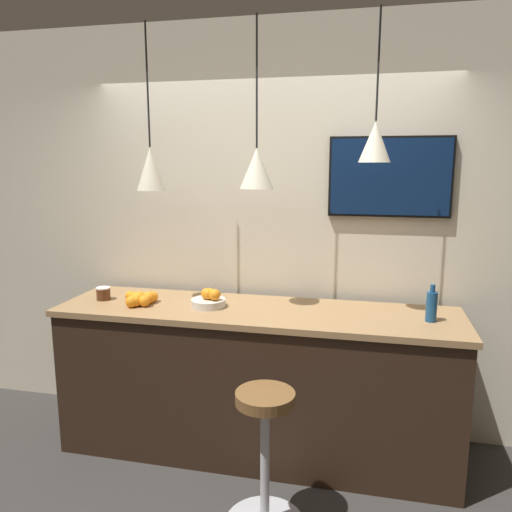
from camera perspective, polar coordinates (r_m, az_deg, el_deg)
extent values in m
plane|color=#33302D|center=(3.20, -2.62, -26.67)|extent=(14.00, 14.00, 0.00)
cube|color=beige|center=(3.59, 1.59, 2.85)|extent=(8.00, 0.06, 2.90)
cube|color=black|center=(3.44, 0.00, -14.40)|extent=(2.57, 0.64, 0.96)
cube|color=#99754C|center=(3.26, 0.00, -6.40)|extent=(2.61, 0.68, 0.04)
cylinder|color=#B7B7BC|center=(2.86, 1.03, -22.67)|extent=(0.05, 0.05, 0.70)
cylinder|color=brown|center=(2.68, 1.06, -15.91)|extent=(0.31, 0.31, 0.06)
cylinder|color=beige|center=(3.31, -5.47, -5.36)|extent=(0.23, 0.23, 0.05)
sphere|color=orange|center=(3.26, -4.74, -4.44)|extent=(0.08, 0.08, 0.08)
sphere|color=orange|center=(3.29, -5.48, -4.35)|extent=(0.07, 0.07, 0.07)
sphere|color=orange|center=(3.31, -5.38, -4.27)|extent=(0.07, 0.07, 0.07)
sphere|color=orange|center=(3.30, -5.21, -4.33)|extent=(0.07, 0.07, 0.07)
sphere|color=orange|center=(3.30, -5.70, -4.31)|extent=(0.07, 0.07, 0.07)
sphere|color=orange|center=(3.49, -13.09, -4.57)|extent=(0.07, 0.07, 0.07)
sphere|color=orange|center=(3.39, -13.59, -5.01)|extent=(0.08, 0.08, 0.08)
sphere|color=orange|center=(3.45, -13.22, -4.70)|extent=(0.08, 0.08, 0.08)
sphere|color=orange|center=(3.44, -12.14, -4.67)|extent=(0.08, 0.08, 0.08)
sphere|color=orange|center=(3.38, -14.05, -5.09)|extent=(0.08, 0.08, 0.08)
sphere|color=orange|center=(3.48, -13.70, -4.60)|extent=(0.08, 0.08, 0.08)
sphere|color=orange|center=(3.46, -13.57, -4.68)|extent=(0.08, 0.08, 0.08)
sphere|color=orange|center=(3.54, -14.19, -4.44)|extent=(0.07, 0.07, 0.07)
sphere|color=orange|center=(3.47, -11.71, -4.58)|extent=(0.07, 0.07, 0.07)
sphere|color=orange|center=(3.37, -12.64, -5.04)|extent=(0.08, 0.08, 0.08)
cylinder|color=navy|center=(3.16, 19.42, -5.49)|extent=(0.06, 0.06, 0.18)
cylinder|color=navy|center=(3.13, 19.55, -3.50)|extent=(0.03, 0.03, 0.05)
cylinder|color=#562D19|center=(3.61, -17.04, -4.19)|extent=(0.09, 0.09, 0.08)
cylinder|color=white|center=(3.60, -17.08, -3.51)|extent=(0.10, 0.10, 0.01)
cylinder|color=black|center=(3.39, -12.30, 18.54)|extent=(0.01, 0.01, 0.77)
cone|color=beige|center=(3.36, -11.94, 9.72)|extent=(0.19, 0.19, 0.28)
sphere|color=#F9EFCC|center=(3.37, -11.87, 7.70)|extent=(0.04, 0.04, 0.04)
cylinder|color=black|center=(3.17, 0.09, 19.27)|extent=(0.01, 0.01, 0.77)
cone|color=beige|center=(3.13, 0.08, 9.98)|extent=(0.21, 0.21, 0.25)
sphere|color=#F9EFCC|center=(3.14, 0.08, 8.08)|extent=(0.04, 0.04, 0.04)
cylinder|color=black|center=(3.11, 13.82, 20.55)|extent=(0.01, 0.01, 0.63)
cone|color=beige|center=(3.06, 13.45, 12.58)|extent=(0.19, 0.19, 0.24)
sphere|color=#F9EFCC|center=(3.06, 13.37, 10.74)|extent=(0.04, 0.04, 0.04)
cube|color=black|center=(3.44, 15.04, 8.72)|extent=(0.80, 0.04, 0.53)
cube|color=#0F2347|center=(3.42, 15.05, 8.71)|extent=(0.77, 0.01, 0.50)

